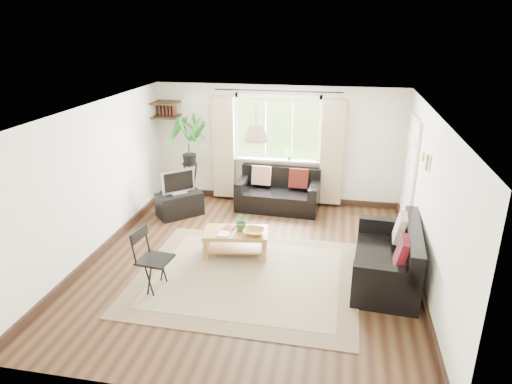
% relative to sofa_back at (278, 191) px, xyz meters
% --- Properties ---
extents(floor, '(5.50, 5.50, 0.00)m').
position_rel_sofa_back_xyz_m(floor, '(-0.09, -2.29, -0.38)').
color(floor, black).
rests_on(floor, ground).
extents(ceiling, '(5.50, 5.50, 0.00)m').
position_rel_sofa_back_xyz_m(ceiling, '(-0.09, -2.29, 2.02)').
color(ceiling, white).
rests_on(ceiling, floor).
extents(wall_back, '(5.00, 0.02, 2.40)m').
position_rel_sofa_back_xyz_m(wall_back, '(-0.09, 0.46, 0.82)').
color(wall_back, white).
rests_on(wall_back, floor).
extents(wall_front, '(5.00, 0.02, 2.40)m').
position_rel_sofa_back_xyz_m(wall_front, '(-0.09, -5.04, 0.82)').
color(wall_front, white).
rests_on(wall_front, floor).
extents(wall_left, '(0.02, 5.50, 2.40)m').
position_rel_sofa_back_xyz_m(wall_left, '(-2.59, -2.29, 0.82)').
color(wall_left, white).
rests_on(wall_left, floor).
extents(wall_right, '(0.02, 5.50, 2.40)m').
position_rel_sofa_back_xyz_m(wall_right, '(2.41, -2.29, 0.82)').
color(wall_right, white).
rests_on(wall_right, floor).
extents(rug, '(3.28, 2.82, 0.02)m').
position_rel_sofa_back_xyz_m(rug, '(-0.07, -2.68, -0.37)').
color(rug, '#BEB493').
rests_on(rug, floor).
extents(window, '(2.50, 0.16, 2.16)m').
position_rel_sofa_back_xyz_m(window, '(-0.09, 0.42, 1.17)').
color(window, white).
rests_on(window, wall_back).
extents(door, '(0.06, 0.96, 2.06)m').
position_rel_sofa_back_xyz_m(door, '(2.38, -0.59, 0.62)').
color(door, silver).
rests_on(door, wall_right).
extents(corner_shelf, '(0.50, 0.50, 0.34)m').
position_rel_sofa_back_xyz_m(corner_shelf, '(-2.34, 0.21, 1.51)').
color(corner_shelf, black).
rests_on(corner_shelf, wall_back).
extents(pendant_lamp, '(0.36, 0.36, 0.54)m').
position_rel_sofa_back_xyz_m(pendant_lamp, '(-0.09, -1.89, 1.67)').
color(pendant_lamp, beige).
rests_on(pendant_lamp, ceiling).
extents(wall_sconce, '(0.12, 0.12, 0.28)m').
position_rel_sofa_back_xyz_m(wall_sconce, '(2.34, -1.99, 1.36)').
color(wall_sconce, beige).
rests_on(wall_sconce, wall_right).
extents(sofa_back, '(1.66, 0.89, 0.76)m').
position_rel_sofa_back_xyz_m(sofa_back, '(0.00, 0.00, 0.00)').
color(sofa_back, black).
rests_on(sofa_back, floor).
extents(sofa_right, '(1.80, 1.00, 0.82)m').
position_rel_sofa_back_xyz_m(sofa_right, '(1.92, -2.38, 0.03)').
color(sofa_right, black).
rests_on(sofa_right, floor).
extents(coffee_table, '(1.08, 0.69, 0.42)m').
position_rel_sofa_back_xyz_m(coffee_table, '(-0.39, -2.03, -0.17)').
color(coffee_table, brown).
rests_on(coffee_table, floor).
extents(table_plant, '(0.34, 0.32, 0.30)m').
position_rel_sofa_back_xyz_m(table_plant, '(-0.31, -1.98, 0.19)').
color(table_plant, '#296327').
rests_on(table_plant, coffee_table).
extents(bowl, '(0.38, 0.38, 0.08)m').
position_rel_sofa_back_xyz_m(bowl, '(-0.09, -2.08, 0.08)').
color(bowl, '#A37538').
rests_on(bowl, coffee_table).
extents(book_a, '(0.19, 0.26, 0.02)m').
position_rel_sofa_back_xyz_m(book_a, '(-0.63, -2.16, 0.04)').
color(book_a, white).
rests_on(book_a, coffee_table).
extents(book_b, '(0.23, 0.27, 0.02)m').
position_rel_sofa_back_xyz_m(book_b, '(-0.61, -1.95, 0.05)').
color(book_b, maroon).
rests_on(book_b, coffee_table).
extents(tv_stand, '(0.94, 0.92, 0.45)m').
position_rel_sofa_back_xyz_m(tv_stand, '(-1.83, -0.68, -0.15)').
color(tv_stand, black).
rests_on(tv_stand, floor).
extents(tv, '(0.62, 0.60, 0.50)m').
position_rel_sofa_back_xyz_m(tv, '(-1.83, -0.68, 0.32)').
color(tv, '#A5A5AA').
rests_on(tv, tv_stand).
extents(palm_stand, '(0.84, 0.84, 1.82)m').
position_rel_sofa_back_xyz_m(palm_stand, '(-1.84, 0.05, 0.53)').
color(palm_stand, black).
rests_on(palm_stand, floor).
extents(folding_chair, '(0.52, 0.52, 0.90)m').
position_rel_sofa_back_xyz_m(folding_chair, '(-1.26, -3.23, 0.07)').
color(folding_chair, black).
rests_on(folding_chair, floor).
extents(sill_plant, '(0.14, 0.10, 0.27)m').
position_rel_sofa_back_xyz_m(sill_plant, '(0.16, 0.34, 0.68)').
color(sill_plant, '#2D6023').
rests_on(sill_plant, window).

